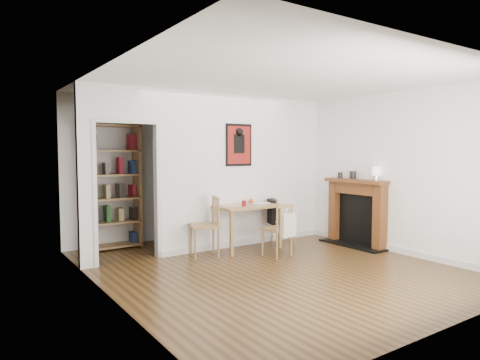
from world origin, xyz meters
TOP-DOWN VIEW (x-y plane):
  - ground at (0.00, 0.00)m, footprint 5.20×5.20m
  - room_shell at (0.10, 1.34)m, footprint 5.20×5.20m
  - dining_table at (0.40, 1.10)m, footprint 1.10×0.70m
  - chair_left at (-0.43, 1.06)m, footprint 0.59×0.59m
  - chair_right at (1.15, 1.07)m, footprint 0.58×0.54m
  - chair_front at (0.52, 0.43)m, footprint 0.46×0.51m
  - bookshelf at (-1.43, 2.40)m, footprint 0.89×0.36m
  - fireplace at (2.16, 0.25)m, footprint 0.45×1.25m
  - red_glass at (0.26, 0.97)m, footprint 0.07×0.07m
  - orange_fruit at (0.56, 1.20)m, footprint 0.08×0.08m
  - placemat at (0.18, 1.16)m, footprint 0.50×0.43m
  - notebook at (0.69, 1.10)m, footprint 0.31×0.25m
  - mantel_lamp at (2.16, -0.14)m, footprint 0.15×0.15m
  - ceramic_jar_a at (2.16, 0.36)m, footprint 0.11×0.11m
  - ceramic_jar_b at (2.09, 0.59)m, footprint 0.09×0.09m

SIDE VIEW (x-z plane):
  - ground at x=0.00m, z-range 0.00..0.00m
  - chair_front at x=0.52m, z-range 0.01..0.84m
  - chair_right at x=1.15m, z-range 0.01..0.83m
  - chair_left at x=-0.43m, z-range 0.00..0.94m
  - fireplace at x=2.16m, z-range 0.04..1.20m
  - dining_table at x=0.40m, z-range 0.28..1.03m
  - placemat at x=0.18m, z-range 0.75..0.75m
  - notebook at x=0.69m, z-range 0.75..0.76m
  - orange_fruit at x=0.56m, z-range 0.75..0.83m
  - red_glass at x=0.26m, z-range 0.75..0.84m
  - bookshelf at x=-1.43m, z-range -0.01..2.10m
  - ceramic_jar_b at x=2.09m, z-range 1.16..1.27m
  - ceramic_jar_a at x=2.16m, z-range 1.16..1.29m
  - room_shell at x=0.10m, z-range -1.30..3.90m
  - mantel_lamp at x=2.16m, z-range 1.19..1.42m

